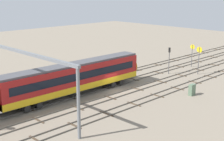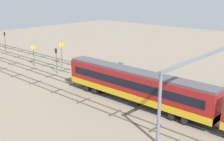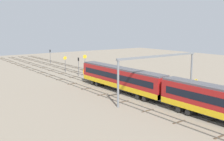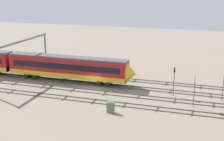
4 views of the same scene
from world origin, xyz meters
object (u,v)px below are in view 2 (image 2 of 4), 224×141
object	(u,v)px
relay_cabinet	(121,66)
overhead_gantry	(201,70)
speed_sign_near_foreground	(33,52)
signal_light_trackside_approach	(56,57)
signal_light_trackside_departure	(5,39)
speed_sign_mid_trackside	(62,50)

from	to	relation	value
relay_cabinet	overhead_gantry	bearing A→B (deg)	155.52
overhead_gantry	speed_sign_near_foreground	distance (m)	36.99
overhead_gantry	relay_cabinet	bearing A→B (deg)	-24.48
signal_light_trackside_approach	relay_cabinet	xyz separation A→B (m)	(-7.97, -9.97, -2.36)
overhead_gantry	relay_cabinet	world-z (taller)	overhead_gantry
overhead_gantry	signal_light_trackside_departure	world-z (taller)	overhead_gantry
overhead_gantry	speed_sign_mid_trackside	size ratio (longest dim) A/B	3.67
speed_sign_near_foreground	speed_sign_mid_trackside	distance (m)	5.94
overhead_gantry	signal_light_trackside_departure	size ratio (longest dim) A/B	3.82
signal_light_trackside_approach	relay_cabinet	world-z (taller)	signal_light_trackside_approach
speed_sign_mid_trackside	overhead_gantry	bearing A→B (deg)	173.60
signal_light_trackside_departure	speed_sign_mid_trackside	bearing A→B (deg)	-179.76
speed_sign_near_foreground	signal_light_trackside_approach	world-z (taller)	signal_light_trackside_approach
overhead_gantry	signal_light_trackside_approach	world-z (taller)	overhead_gantry
speed_sign_near_foreground	speed_sign_mid_trackside	world-z (taller)	speed_sign_mid_trackside
speed_sign_mid_trackside	relay_cabinet	bearing A→B (deg)	-152.78
speed_sign_near_foreground	signal_light_trackside_approach	size ratio (longest dim) A/B	0.93
overhead_gantry	signal_light_trackside_departure	xyz separation A→B (m)	(56.86, -3.55, -2.89)
speed_sign_near_foreground	signal_light_trackside_departure	xyz separation A→B (m)	(20.00, -3.99, 0.17)
speed_sign_mid_trackside	signal_light_trackside_departure	bearing A→B (deg)	0.24
speed_sign_mid_trackside	signal_light_trackside_departure	distance (m)	24.28
speed_sign_mid_trackside	relay_cabinet	size ratio (longest dim) A/B	3.07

